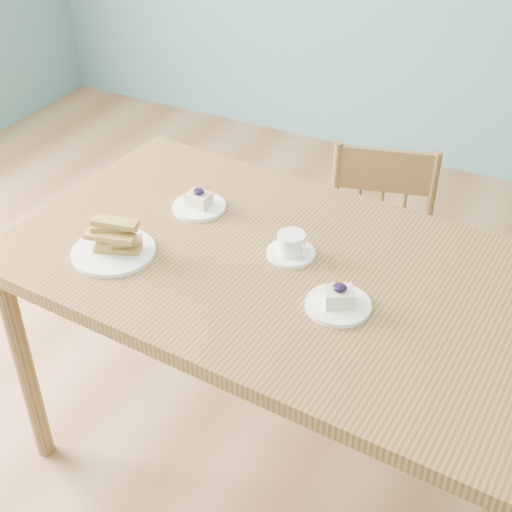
# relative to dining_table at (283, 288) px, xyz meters

# --- Properties ---
(room) EXTENTS (5.01, 5.01, 2.71)m
(room) POSITION_rel_dining_table_xyz_m (-0.12, -0.23, 0.61)
(room) COLOR #966B46
(room) RESTS_ON ground
(dining_table) EXTENTS (1.58, 0.97, 0.82)m
(dining_table) POSITION_rel_dining_table_xyz_m (0.00, 0.00, 0.00)
(dining_table) COLOR olive
(dining_table) RESTS_ON ground
(dining_chair) EXTENTS (0.46, 0.44, 0.82)m
(dining_chair) POSITION_rel_dining_table_xyz_m (0.07, 0.64, -0.31)
(dining_chair) COLOR olive
(dining_chair) RESTS_ON ground
(cheesecake_plate_near) EXTENTS (0.16, 0.16, 0.07)m
(cheesecake_plate_near) POSITION_rel_dining_table_xyz_m (0.20, -0.10, 0.10)
(cheesecake_plate_near) COLOR white
(cheesecake_plate_near) RESTS_ON dining_table
(cheesecake_plate_far) EXTENTS (0.16, 0.16, 0.07)m
(cheesecake_plate_far) POSITION_rel_dining_table_xyz_m (-0.35, 0.14, 0.10)
(cheesecake_plate_far) COLOR white
(cheesecake_plate_far) RESTS_ON dining_table
(coffee_cup) EXTENTS (0.13, 0.13, 0.07)m
(coffee_cup) POSITION_rel_dining_table_xyz_m (-0.00, 0.05, 0.11)
(coffee_cup) COLOR white
(coffee_cup) RESTS_ON dining_table
(biscotti_plate) EXTENTS (0.23, 0.23, 0.11)m
(biscotti_plate) POSITION_rel_dining_table_xyz_m (-0.43, -0.17, 0.12)
(biscotti_plate) COLOR white
(biscotti_plate) RESTS_ON dining_table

